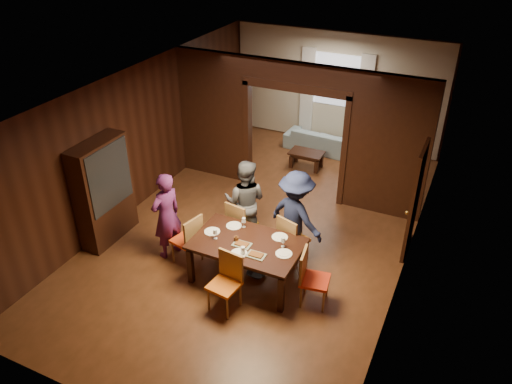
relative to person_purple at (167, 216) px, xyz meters
The scene contains 32 objects.
floor 2.07m from the person_purple, 50.73° to the left, with size 9.00×9.00×0.00m, color #522D17.
ceiling 2.81m from the person_purple, 50.73° to the left, with size 5.50×9.00×0.02m, color silver.
room_walls 3.62m from the person_purple, 70.32° to the left, with size 5.52×9.01×2.90m.
person_purple is the anchor object (origin of this frame).
person_grey 1.45m from the person_purple, 44.23° to the left, with size 0.80×0.63×1.65m, color #4D4D54.
person_navy 2.27m from the person_purple, 24.28° to the left, with size 1.10×0.63×1.70m, color #1A2041.
sofa 5.46m from the person_purple, 78.17° to the left, with size 1.89×0.74×0.55m, color #8FADBB.
serving_bowl 1.71m from the person_purple, ahead, with size 0.34×0.34×0.08m, color black.
dining_table 1.65m from the person_purple, ahead, with size 1.80×1.12×0.76m, color black.
coffee_table 4.44m from the person_purple, 75.86° to the left, with size 0.80×0.50×0.40m, color black.
chair_left 0.53m from the person_purple, ahead, with size 0.44×0.44×0.97m, color #EE4716, non-canonical shape.
chair_right 2.83m from the person_purple, ahead, with size 0.44×0.44×0.97m, color red, non-canonical shape.
chair_far_l 1.38m from the person_purple, 36.54° to the left, with size 0.44×0.44×0.97m, color #C07612, non-canonical shape.
chair_far_r 2.27m from the person_purple, 19.90° to the left, with size 0.44×0.44×0.97m, color orange, non-canonical shape.
chair_near 1.80m from the person_purple, 27.38° to the right, with size 0.44×0.44×0.97m, color orange, non-canonical shape.
hutch 1.34m from the person_purple, behind, with size 0.40×1.20×2.00m, color black.
door_right 4.37m from the person_purple, 26.76° to the left, with size 0.06×0.90×2.10m, color black.
window_far 6.09m from the person_purple, 78.53° to the left, with size 1.20×0.03×1.30m, color silver.
curtain_left 5.90m from the person_purple, 85.63° to the left, with size 0.35×0.06×2.40m, color white.
curtain_right 6.20m from the person_purple, 71.62° to the left, with size 0.35×0.06×2.40m, color white.
plate_left 0.92m from the person_purple, ahead, with size 0.27×0.27×0.01m, color white.
plate_far_l 1.21m from the person_purple, 14.49° to the left, with size 0.27×0.27×0.01m, color silver.
plate_far_r 2.05m from the person_purple, ahead, with size 0.27×0.27×0.01m, color white.
plate_right 2.25m from the person_purple, ahead, with size 0.27×0.27×0.01m, color white.
plate_near 1.64m from the person_purple, 12.28° to the right, with size 0.27×0.27×0.01m, color silver.
platter_a 1.55m from the person_purple, ahead, with size 0.30×0.20×0.04m, color gray.
platter_b 1.89m from the person_purple, ahead, with size 0.30×0.20×0.04m, color slate.
wineglass_left 1.07m from the person_purple, ahead, with size 0.08×0.08×0.18m, color white, non-canonical shape.
wineglass_far 1.39m from the person_purple, 14.85° to the left, with size 0.08×0.08×0.18m, color silver, non-canonical shape.
wineglass_right 2.17m from the person_purple, ahead, with size 0.08×0.08×0.18m, color white, non-canonical shape.
tumbler 1.70m from the person_purple, 11.30° to the right, with size 0.07×0.07×0.14m, color white.
condiment_jar 1.41m from the person_purple, ahead, with size 0.08×0.08×0.11m, color #4C2811, non-canonical shape.
Camera 1 is at (3.34, -7.42, 5.65)m, focal length 35.00 mm.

